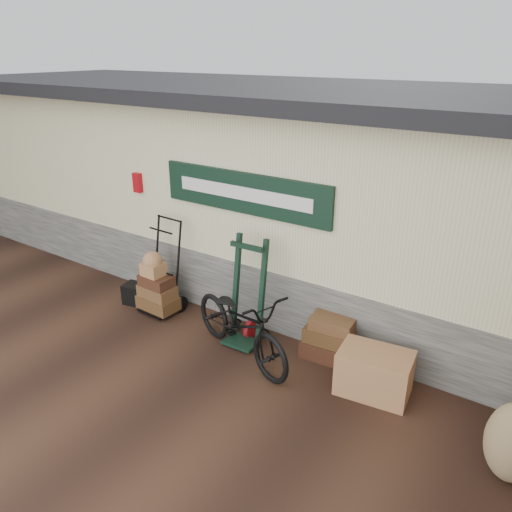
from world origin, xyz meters
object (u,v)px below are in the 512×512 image
at_px(porter_trolley, 164,265).
at_px(suitcase_stack, 330,337).
at_px(green_barrow, 247,292).
at_px(black_trunk, 135,294).
at_px(wicker_hamper, 374,373).
at_px(bicycle, 241,320).

bearing_deg(porter_trolley, suitcase_stack, 6.88).
relative_size(green_barrow, black_trunk, 4.62).
distance_m(wicker_hamper, black_trunk, 3.93).
relative_size(porter_trolley, wicker_hamper, 1.77).
bearing_deg(suitcase_stack, green_barrow, -166.22).
xyz_separation_m(porter_trolley, wicker_hamper, (3.41, -0.14, -0.46)).
xyz_separation_m(porter_trolley, black_trunk, (-0.52, -0.15, -0.56)).
height_order(green_barrow, black_trunk, green_barrow).
bearing_deg(wicker_hamper, green_barrow, 177.43).
relative_size(green_barrow, wicker_hamper, 1.81).
bearing_deg(black_trunk, wicker_hamper, 0.23).
bearing_deg(bicycle, black_trunk, 102.22).
relative_size(green_barrow, bicycle, 0.78).
xyz_separation_m(black_trunk, bicycle, (2.24, -0.26, 0.39)).
bearing_deg(wicker_hamper, suitcase_stack, 154.63).
xyz_separation_m(porter_trolley, bicycle, (1.72, -0.42, -0.17)).
height_order(wicker_hamper, black_trunk, wicker_hamper).
bearing_deg(green_barrow, bicycle, -67.62).
bearing_deg(wicker_hamper, black_trunk, -179.77).
xyz_separation_m(porter_trolley, green_barrow, (1.56, -0.05, 0.02)).
relative_size(suitcase_stack, bicycle, 0.36).
relative_size(black_trunk, bicycle, 0.17).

